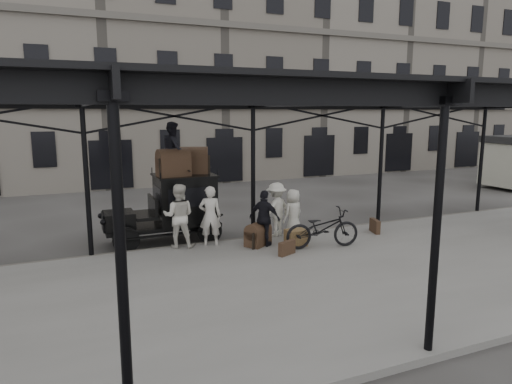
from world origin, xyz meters
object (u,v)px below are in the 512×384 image
taxi (175,205)px  porter_left (210,216)px  porter_official (265,218)px  steamer_trunk_platform (258,236)px  bicycle (323,228)px  steamer_trunk_roof_near (173,165)px

taxi → porter_left: taxi is taller
porter_left → porter_official: 1.65m
porter_official → steamer_trunk_platform: (-0.16, 0.14, -0.55)m
bicycle → porter_official: bearing=70.5°
porter_official → steamer_trunk_roof_near: steamer_trunk_roof_near is taller
porter_left → porter_official: size_ratio=1.07×
bicycle → steamer_trunk_roof_near: bearing=64.5°
steamer_trunk_roof_near → steamer_trunk_platform: (2.15, -1.70, -2.09)m
steamer_trunk_platform → porter_left: bearing=123.6°
porter_left → steamer_trunk_platform: 1.58m
porter_left → bicycle: bearing=169.4°
taxi → steamer_trunk_platform: bearing=-43.3°
taxi → bicycle: size_ratio=1.61×
taxi → bicycle: (3.75, -2.93, -0.46)m
porter_left → porter_official: porter_left is taller
porter_official → bicycle: (1.52, -0.84, -0.26)m
porter_left → steamer_trunk_platform: size_ratio=2.25×
steamer_trunk_roof_near → bicycle: bearing=-42.4°
steamer_trunk_roof_near → steamer_trunk_platform: size_ratio=1.20×
taxi → porter_left: bearing=-62.2°
porter_left → steamer_trunk_roof_near: (-0.81, 1.14, 1.47)m
taxi → steamer_trunk_platform: taxi is taller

